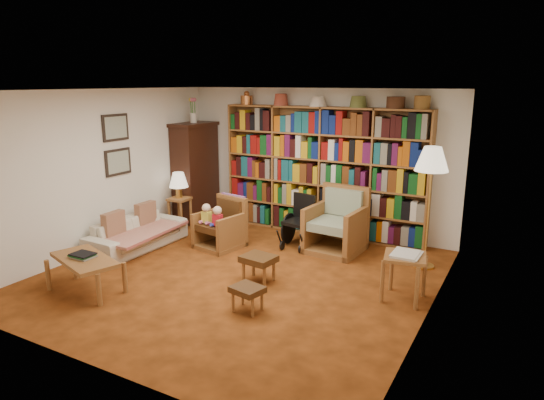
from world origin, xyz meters
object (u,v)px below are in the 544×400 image
Objects in this scene: wheelchair at (301,223)px; armchair_sage at (338,226)px; side_table_lamp at (180,207)px; floor_lamp at (432,164)px; sofa at (137,233)px; coffee_table at (85,262)px; armchair_leather at (222,226)px; side_table_papers at (405,263)px; footstool_b at (247,291)px; footstool_a at (259,261)px.

armchair_sage is at bearing 11.50° from wheelchair.
side_table_lamp is 0.33× the size of floor_lamp.
coffee_table is at bearing -156.71° from sofa.
wheelchair is (1.10, 0.63, 0.05)m from armchair_leather.
side_table_lamp is 2.94m from armchair_sage.
floor_lamp is at bearing 2.60° from side_table_lamp.
side_table_papers is 0.54× the size of coffee_table.
coffee_table is at bearing -102.68° from armchair_leather.
armchair_leather is 2.00× the size of footstool_b.
armchair_sage is 1.92m from side_table_papers.
wheelchair is at bearing -56.72° from sofa.
wheelchair is at bearing 29.74° from armchair_leather.
sofa is 1.51× the size of coffee_table.
coffee_table is at bearing -118.96° from wheelchair.
side_table_papers reaches higher than coffee_table.
floor_lamp is 1.56× the size of coffee_table.
footstool_a is 2.21m from coffee_table.
armchair_leather is 1.27m from wheelchair.
side_table_lamp reaches higher than footstool_a.
floor_lamp is at bearing 11.65° from armchair_leather.
side_table_papers is at bearing 11.64° from footstool_a.
armchair_leather is at bearing -54.88° from sofa.
armchair_leather is 0.47× the size of floor_lamp.
armchair_sage is 1.66× the size of side_table_papers.
coffee_table is at bearing -125.95° from armchair_sage.
floor_lamp is at bearing -70.21° from sofa.
footstool_b is (2.79, -2.20, -0.16)m from side_table_lamp.
floor_lamp is (1.97, 0.00, 1.12)m from wheelchair.
footstool_a is (-0.45, -1.71, -0.09)m from armchair_sage.
sofa reaches higher than footstool_a.
wheelchair reaches higher than footstool_b.
wheelchair is at bearing 100.83° from footstool_b.
armchair_leather is at bearing 169.19° from side_table_papers.
footstool_b is 2.15m from coffee_table.
coffee_table is at bearing -165.63° from footstool_b.
wheelchair is (-0.59, -0.12, 0.00)m from armchair_sage.
side_table_lamp is at bearing 150.48° from footstool_a.
floor_lamp is (1.38, -0.12, 1.12)m from armchair_sage.
footstool_a is at bearing -104.69° from armchair_sage.
sofa is at bearing -152.02° from armchair_sage.
side_table_papers is at bearing 37.91° from footstool_b.
side_table_papers is at bearing 25.47° from coffee_table.
wheelchair reaches higher than coffee_table.
armchair_leather is (1.13, 0.75, 0.09)m from sofa.
side_table_papers is 3.97m from coffee_table.
armchair_leather is at bearing -168.35° from floor_lamp.
wheelchair is 3.34m from coffee_table.
floor_lamp is 3.73× the size of footstool_a.
side_table_lamp is 0.94× the size of side_table_papers.
footstool_b is (2.69, -1.01, -0.00)m from sofa.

